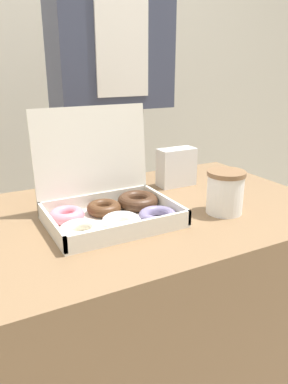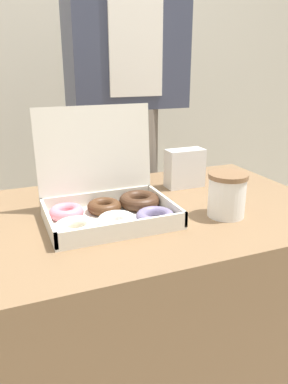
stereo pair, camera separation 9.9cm
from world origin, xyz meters
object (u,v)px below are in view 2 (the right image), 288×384
napkin_holder (185,168)px  person_customer (127,97)px  coffee_cup (227,195)px  donut_box (110,204)px

napkin_holder → person_customer: bearing=101.2°
coffee_cup → napkin_holder: bearing=86.6°
donut_box → napkin_holder: 0.35m
donut_box → napkin_holder: donut_box is taller
coffee_cup → person_customer: size_ratio=0.06×
donut_box → napkin_holder: bearing=28.4°
napkin_holder → person_customer: person_customer is taller
coffee_cup → person_customer: 0.66m
donut_box → person_customer: size_ratio=0.18×
donut_box → coffee_cup: (0.29, -0.10, 0.02)m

